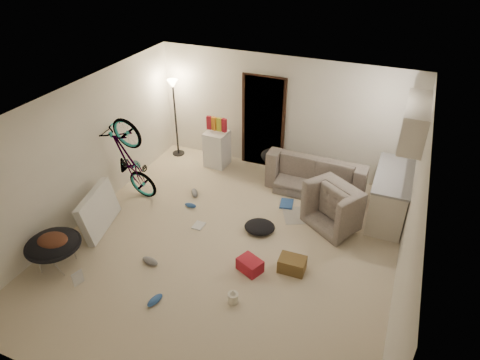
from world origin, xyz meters
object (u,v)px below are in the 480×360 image
at_px(drink_case_a, 292,264).
at_px(juicer, 233,297).
at_px(bicycle, 132,177).
at_px(saucer_chair, 54,249).
at_px(tv_box, 99,211).
at_px(kitchen_counter, 390,196).
at_px(floor_lamp, 174,102).
at_px(sofa, 317,176).
at_px(armchair, 345,207).
at_px(mini_fridge, 217,149).
at_px(drink_case_b, 250,265).

height_order(drink_case_a, juicer, drink_case_a).
xyz_separation_m(bicycle, saucer_chair, (0.00, -2.14, -0.12)).
distance_m(bicycle, tv_box, 1.06).
relative_size(kitchen_counter, bicycle, 0.81).
xyz_separation_m(kitchen_counter, juicer, (-1.83, -3.04, -0.35)).
xyz_separation_m(saucer_chair, juicer, (2.90, 0.39, -0.27)).
height_order(floor_lamp, sofa, floor_lamp).
height_order(armchair, bicycle, bicycle).
height_order(kitchen_counter, mini_fridge, kitchen_counter).
xyz_separation_m(floor_lamp, bicycle, (0.10, -1.94, -0.82)).
height_order(armchair, tv_box, tv_box).
bearing_deg(drink_case_a, armchair, 70.76).
relative_size(bicycle, juicer, 8.04).
relative_size(sofa, mini_fridge, 2.48).
xyz_separation_m(floor_lamp, kitchen_counter, (4.83, -0.65, -0.87)).
distance_m(sofa, saucer_chair, 5.08).
height_order(mini_fridge, saucer_chair, mini_fridge).
height_order(sofa, bicycle, bicycle).
relative_size(bicycle, drink_case_a, 4.39).
relative_size(saucer_chair, drink_case_a, 2.05).
distance_m(saucer_chair, juicer, 2.94).
bearing_deg(drink_case_a, tv_box, -177.54).
relative_size(floor_lamp, saucer_chair, 2.10).
relative_size(kitchen_counter, mini_fridge, 1.87).
height_order(mini_fridge, drink_case_a, mini_fridge).
height_order(sofa, saucer_chair, saucer_chair).
relative_size(floor_lamp, tv_box, 1.62).
relative_size(floor_lamp, sofa, 0.91).
xyz_separation_m(saucer_chair, drink_case_b, (2.89, 1.09, -0.25)).
distance_m(bicycle, drink_case_b, 3.10).
bearing_deg(saucer_chair, floor_lamp, 91.41).
bearing_deg(mini_fridge, bicycle, -114.17).
bearing_deg(juicer, sofa, 83.87).
xyz_separation_m(armchair, drink_case_b, (-1.12, -1.85, -0.21)).
distance_m(kitchen_counter, saucer_chair, 5.84).
relative_size(sofa, armchair, 2.03).
bearing_deg(drink_case_b, saucer_chair, -135.31).
bearing_deg(floor_lamp, tv_box, -88.08).
bearing_deg(tv_box, saucer_chair, -103.07).
xyz_separation_m(armchair, drink_case_a, (-0.50, -1.59, -0.20)).
distance_m(armchair, bicycle, 4.09).
distance_m(tv_box, drink_case_b, 2.90).
relative_size(tv_box, drink_case_a, 2.66).
relative_size(sofa, bicycle, 1.08).
relative_size(mini_fridge, juicer, 3.49).
bearing_deg(floor_lamp, sofa, -3.39).
distance_m(kitchen_counter, mini_fridge, 3.80).
xyz_separation_m(floor_lamp, drink_case_b, (2.99, -2.99, -1.20)).
bearing_deg(sofa, juicer, 85.14).
xyz_separation_m(saucer_chair, tv_box, (0.00, 1.09, 0.00)).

